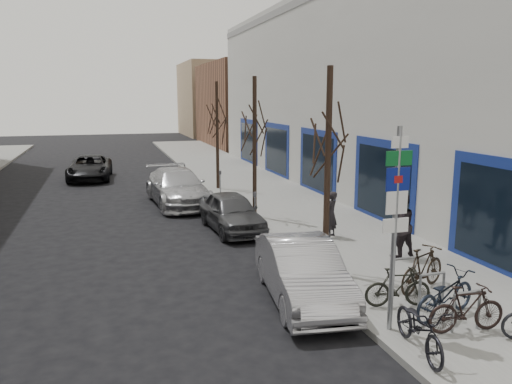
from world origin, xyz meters
TOP-DOWN VIEW (x-y plane):
  - ground at (0.00, 0.00)m, footprint 120.00×120.00m
  - sidewalk_east at (4.50, 10.00)m, footprint 5.00×70.00m
  - commercial_building at (17.00, 16.00)m, footprint 20.00×32.00m
  - brick_building_far at (13.00, 40.00)m, footprint 12.00×14.00m
  - tan_building_far at (13.50, 55.00)m, footprint 13.00×12.00m
  - highway_sign_pole at (2.40, -0.01)m, footprint 0.55×0.10m
  - bike_rack at (3.80, 0.60)m, footprint 0.66×2.26m
  - tree_near at (2.60, 3.50)m, footprint 1.80×1.80m
  - tree_mid at (2.60, 10.00)m, footprint 1.80×1.80m
  - tree_far at (2.60, 16.50)m, footprint 1.80×1.80m
  - meter_front at (2.15, 3.00)m, footprint 0.10×0.08m
  - meter_mid at (2.15, 8.50)m, footprint 0.10×0.08m
  - meter_back at (2.15, 14.00)m, footprint 0.10×0.08m
  - bike_near_left at (2.40, -0.97)m, footprint 0.84×1.90m
  - bike_near_right at (3.76, -0.55)m, footprint 1.68×0.67m
  - bike_mid_curb at (3.81, 0.17)m, footprint 1.98×1.16m
  - bike_mid_inner at (3.16, 0.92)m, footprint 1.57×0.75m
  - bike_far_inner at (4.26, 1.58)m, footprint 1.88×1.25m
  - parked_car_front at (1.40, 2.19)m, footprint 2.04×4.51m
  - parked_car_mid at (1.37, 8.78)m, footprint 1.87×4.12m
  - parked_car_back at (0.15, 13.78)m, footprint 2.61×5.60m
  - lane_car at (-3.74, 22.28)m, footprint 2.63×5.15m
  - pedestrian_near at (4.19, 6.50)m, footprint 0.67×0.64m
  - pedestrian_far at (5.17, 4.00)m, footprint 0.72×0.51m

SIDE VIEW (x-z plane):
  - ground at x=0.00m, z-range 0.00..0.00m
  - sidewalk_east at x=4.50m, z-range 0.00..0.15m
  - bike_mid_inner at x=3.16m, z-range 0.15..1.06m
  - bike_near_right at x=3.76m, z-range 0.15..1.14m
  - bike_rack at x=3.80m, z-range 0.24..1.07m
  - parked_car_mid at x=1.37m, z-range 0.00..1.37m
  - lane_car at x=-3.74m, z-range 0.00..1.39m
  - bike_far_inner at x=4.26m, z-range 0.15..1.25m
  - bike_near_left at x=2.40m, z-range 0.15..1.27m
  - parked_car_front at x=1.40m, z-range 0.00..1.43m
  - bike_mid_curb at x=3.81m, z-range 0.15..1.31m
  - parked_car_back at x=0.15m, z-range 0.00..1.58m
  - meter_front at x=2.15m, z-range 0.28..1.55m
  - meter_mid at x=2.15m, z-range 0.28..1.55m
  - meter_back at x=2.15m, z-range 0.28..1.55m
  - pedestrian_near at x=4.19m, z-range 0.15..1.68m
  - pedestrian_far at x=5.17m, z-range 0.15..2.06m
  - highway_sign_pole at x=2.40m, z-range 0.36..4.56m
  - brick_building_far at x=13.00m, z-range 0.00..8.00m
  - tree_near at x=2.60m, z-range 1.35..6.85m
  - tree_mid at x=2.60m, z-range 1.35..6.85m
  - tree_far at x=2.60m, z-range 1.35..6.85m
  - tan_building_far at x=13.50m, z-range 0.00..9.00m
  - commercial_building at x=17.00m, z-range 0.00..10.00m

